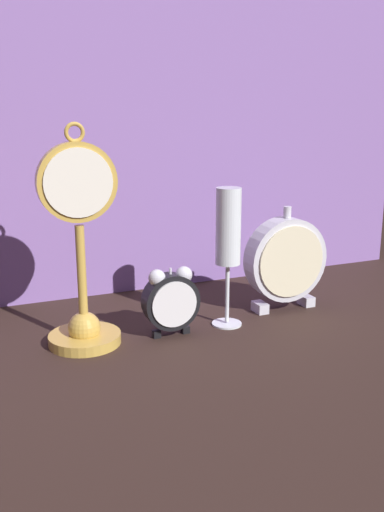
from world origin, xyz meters
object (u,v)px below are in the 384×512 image
(alarm_clock_twin_bell, at_px, (171,299))
(mantel_clock_silver, at_px, (286,260))
(champagne_flute, at_px, (228,236))
(pocket_watch_on_stand, at_px, (81,265))

(alarm_clock_twin_bell, distance_m, mantel_clock_silver, 0.24)
(mantel_clock_silver, xyz_separation_m, champagne_flute, (-0.13, -0.03, 0.06))
(alarm_clock_twin_bell, height_order, champagne_flute, champagne_flute)
(mantel_clock_silver, bearing_deg, pocket_watch_on_stand, -177.63)
(alarm_clock_twin_bell, relative_size, mantel_clock_silver, 0.60)
(pocket_watch_on_stand, height_order, champagne_flute, pocket_watch_on_stand)
(champagne_flute, bearing_deg, mantel_clock_silver, 12.84)
(pocket_watch_on_stand, xyz_separation_m, mantel_clock_silver, (0.37, 0.02, -0.03))
(alarm_clock_twin_bell, relative_size, champagne_flute, 0.48)
(pocket_watch_on_stand, bearing_deg, alarm_clock_twin_bell, -9.18)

